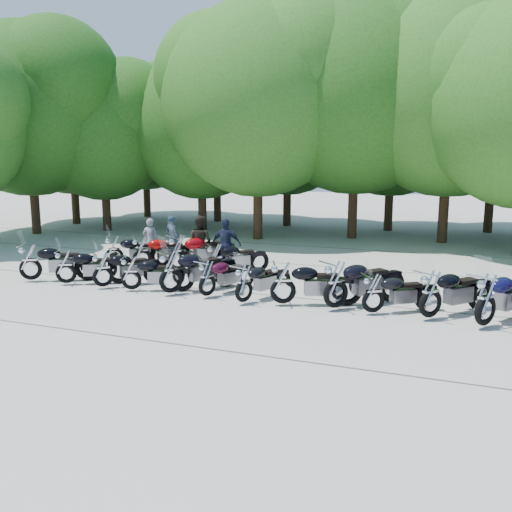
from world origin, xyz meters
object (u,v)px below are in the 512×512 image
(rider_0, at_px, (151,240))
(motorcycle_8, at_px, (336,283))
(motorcycle_15, at_px, (179,251))
(motorcycle_0, at_px, (30,261))
(motorcycle_14, at_px, (142,251))
(motorcycle_9, at_px, (373,292))
(rider_2, at_px, (226,244))
(motorcycle_3, at_px, (131,272))
(motorcycle_10, at_px, (431,292))
(motorcycle_4, at_px, (171,270))
(motorcycle_11, at_px, (486,298))
(motorcycle_5, at_px, (207,277))
(motorcycle_7, at_px, (283,281))
(rider_1, at_px, (200,242))
(motorcycle_6, at_px, (244,282))
(motorcycle_13, at_px, (114,249))
(motorcycle_2, at_px, (103,268))
(motorcycle_1, at_px, (66,265))
(rider_3, at_px, (172,237))
(motorcycle_16, at_px, (216,258))

(rider_0, bearing_deg, motorcycle_8, 144.03)
(motorcycle_15, height_order, rider_0, rider_0)
(motorcycle_0, xyz_separation_m, motorcycle_14, (2.22, 2.84, -0.03))
(motorcycle_9, xyz_separation_m, rider_2, (-5.55, 3.65, 0.30))
(motorcycle_3, xyz_separation_m, motorcycle_10, (8.25, 0.14, 0.10))
(motorcycle_4, bearing_deg, motorcycle_11, -145.36)
(motorcycle_3, bearing_deg, motorcycle_5, -108.40)
(motorcycle_7, height_order, rider_1, rider_1)
(motorcycle_6, height_order, rider_0, rider_0)
(motorcycle_13, height_order, motorcycle_15, motorcycle_15)
(motorcycle_2, bearing_deg, motorcycle_15, -69.64)
(motorcycle_5, relative_size, motorcycle_9, 1.01)
(motorcycle_4, bearing_deg, rider_1, -41.22)
(motorcycle_5, bearing_deg, motorcycle_3, 26.09)
(motorcycle_0, height_order, rider_2, rider_2)
(motorcycle_14, bearing_deg, rider_2, -113.64)
(motorcycle_1, distance_m, rider_2, 5.26)
(motorcycle_0, bearing_deg, motorcycle_11, -117.92)
(motorcycle_11, bearing_deg, motorcycle_2, 33.56)
(motorcycle_8, bearing_deg, motorcycle_13, 24.24)
(motorcycle_6, xyz_separation_m, motorcycle_8, (2.40, 0.27, 0.13))
(motorcycle_2, xyz_separation_m, rider_3, (-0.45, 4.96, 0.20))
(motorcycle_9, bearing_deg, motorcycle_6, 60.03)
(motorcycle_0, bearing_deg, motorcycle_2, -116.25)
(motorcycle_2, distance_m, motorcycle_8, 6.93)
(motorcycle_0, distance_m, motorcycle_10, 11.86)
(motorcycle_7, height_order, rider_2, rider_2)
(motorcycle_4, relative_size, motorcycle_13, 1.12)
(rider_3, bearing_deg, motorcycle_6, 144.11)
(motorcycle_3, xyz_separation_m, motorcycle_13, (-2.52, 2.77, 0.05))
(motorcycle_14, distance_m, motorcycle_16, 2.85)
(motorcycle_10, bearing_deg, motorcycle_4, 41.75)
(motorcycle_13, bearing_deg, rider_1, -99.70)
(rider_3, bearing_deg, motorcycle_8, 156.62)
(motorcycle_3, bearing_deg, motorcycle_1, 69.08)
(motorcycle_2, bearing_deg, motorcycle_1, 41.55)
(motorcycle_2, distance_m, motorcycle_3, 0.97)
(motorcycle_14, distance_m, rider_0, 1.30)
(rider_0, relative_size, rider_1, 0.87)
(motorcycle_2, bearing_deg, rider_3, -44.37)
(motorcycle_0, relative_size, motorcycle_7, 1.02)
(motorcycle_11, bearing_deg, motorcycle_6, 34.37)
(motorcycle_1, xyz_separation_m, rider_2, (3.65, 3.78, 0.27))
(motorcycle_0, xyz_separation_m, motorcycle_2, (2.64, 0.07, -0.06))
(motorcycle_2, distance_m, motorcycle_10, 9.22)
(motorcycle_4, xyz_separation_m, motorcycle_13, (-3.81, 2.74, -0.08))
(rider_2, bearing_deg, rider_0, -12.22)
(motorcycle_10, distance_m, rider_0, 10.75)
(motorcycle_7, xyz_separation_m, motorcycle_14, (-5.96, 2.69, -0.01))
(motorcycle_4, relative_size, rider_2, 1.42)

